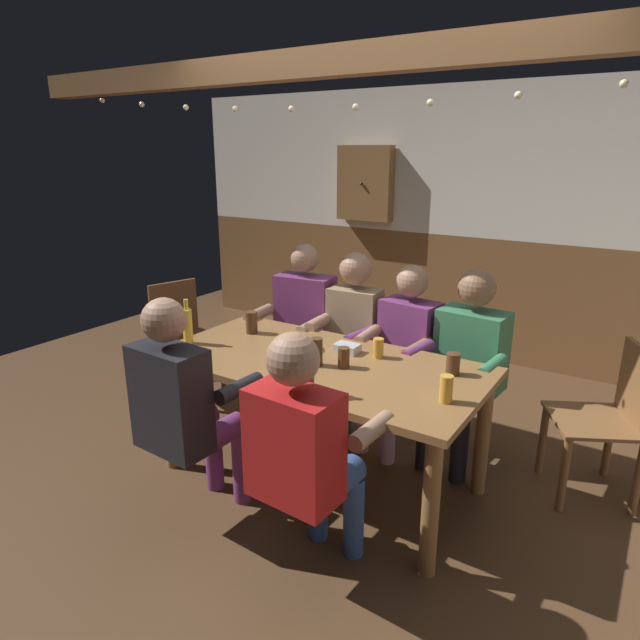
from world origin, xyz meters
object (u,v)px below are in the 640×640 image
object	(u,v)px
condiment_caddy	(347,348)
pint_glass_4	(378,348)
pint_glass_2	(252,322)
person_3	(467,357)
person_0	(301,323)
pint_glass_3	(446,389)
pint_glass_0	(453,364)
bottle_1	(308,373)
dining_table	(320,377)
plate_0	(301,349)
wall_dart_cabinet	(365,183)
person_5	(304,446)
chair_empty_near_right	(609,417)
pint_glass_6	(344,358)
pint_glass_7	(163,341)
person_4	(184,403)
person_2	(402,349)
bottle_0	(188,325)
pint_glass_1	(292,357)
pint_glass_5	(317,352)
chair_empty_near_left	(183,334)
person_1	(350,334)

from	to	relation	value
condiment_caddy	pint_glass_4	distance (m)	0.19
pint_glass_2	person_3	bearing A→B (deg)	22.84
person_0	pint_glass_2	xyz separation A→B (m)	(-0.02, -0.52, 0.14)
pint_glass_3	pint_glass_0	bearing A→B (deg)	104.66
bottle_1	pint_glass_2	world-z (taller)	bottle_1
dining_table	plate_0	bearing A→B (deg)	155.59
condiment_caddy	wall_dart_cabinet	size ratio (longest dim) A/B	0.20
person_5	dining_table	bearing A→B (deg)	120.69
chair_empty_near_right	pint_glass_3	size ratio (longest dim) A/B	6.67
person_0	pint_glass_6	size ratio (longest dim) A/B	10.98
person_0	pint_glass_4	world-z (taller)	person_0
person_0	plate_0	xyz separation A→B (m)	(0.43, -0.61, 0.08)
pint_glass_7	person_0	bearing A→B (deg)	78.26
pint_glass_4	pint_glass_2	bearing A→B (deg)	-176.73
pint_glass_0	dining_table	bearing A→B (deg)	-162.53
person_4	chair_empty_near_right	xyz separation A→B (m)	(1.78, 1.43, -0.20)
plate_0	pint_glass_6	bearing A→B (deg)	-15.26
person_2	pint_glass_4	xyz separation A→B (m)	(0.06, -0.45, 0.16)
person_5	bottle_0	size ratio (longest dim) A/B	4.34
chair_empty_near_right	pint_glass_1	distance (m)	1.77
plate_0	pint_glass_0	size ratio (longest dim) A/B	2.17
pint_glass_3	pint_glass_5	xyz separation A→B (m)	(-0.75, 0.06, 0.01)
dining_table	plate_0	xyz separation A→B (m)	(-0.18, 0.08, 0.11)
chair_empty_near_left	pint_glass_5	world-z (taller)	pint_glass_5
person_3	pint_glass_4	bearing A→B (deg)	57.69
dining_table	pint_glass_2	size ratio (longest dim) A/B	12.92
pint_glass_4	wall_dart_cabinet	size ratio (longest dim) A/B	0.16
person_1	person_3	world-z (taller)	person_1
pint_glass_6	pint_glass_2	bearing A→B (deg)	166.97
dining_table	bottle_0	distance (m)	0.87
pint_glass_3	dining_table	bearing A→B (deg)	171.34
person_4	chair_empty_near_left	bearing A→B (deg)	139.60
plate_0	pint_glass_5	bearing A→B (deg)	-34.84
person_0	wall_dart_cabinet	distance (m)	1.97
pint_glass_7	pint_glass_1	bearing A→B (deg)	16.64
dining_table	condiment_caddy	bearing A→B (deg)	73.16
dining_table	person_3	bearing A→B (deg)	48.63
pint_glass_1	pint_glass_5	xyz separation A→B (m)	(0.10, 0.09, 0.02)
person_4	condiment_caddy	bearing A→B (deg)	67.08
pint_glass_6	dining_table	bearing A→B (deg)	176.09
chair_empty_near_left	condiment_caddy	xyz separation A→B (m)	(1.66, -0.27, 0.30)
pint_glass_3	condiment_caddy	bearing A→B (deg)	156.04
plate_0	person_1	bearing A→B (deg)	91.70
person_0	person_5	xyz separation A→B (m)	(0.98, -1.38, -0.02)
bottle_1	pint_glass_7	distance (m)	1.02
person_1	chair_empty_near_right	world-z (taller)	person_1
person_2	person_5	distance (m)	1.38
person_3	plate_0	world-z (taller)	person_3
condiment_caddy	person_1	bearing A→B (deg)	118.26
person_5	bottle_0	xyz separation A→B (m)	(-1.19, 0.50, 0.20)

